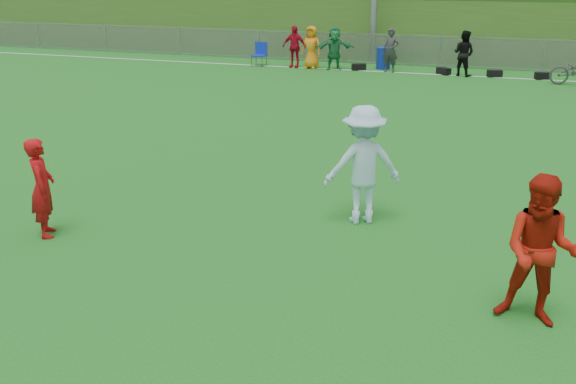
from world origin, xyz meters
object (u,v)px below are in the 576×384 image
at_px(player_blue, 363,165).
at_px(recycling_bin, 383,58).
at_px(frisbee, 545,184).
at_px(player_red_center, 541,252).
at_px(player_red_left, 42,188).

relative_size(player_blue, recycling_bin, 2.24).
relative_size(player_blue, frisbee, 7.13).
height_order(player_red_center, player_blue, player_blue).
relative_size(player_red_center, recycling_bin, 2.10).
xyz_separation_m(player_red_center, recycling_bin, (-5.35, 19.00, -0.47)).
height_order(player_red_left, recycling_bin, player_red_left).
xyz_separation_m(player_blue, recycling_bin, (-2.75, 16.54, -0.53)).
bearing_deg(recycling_bin, player_red_center, -74.28).
relative_size(player_red_left, recycling_bin, 1.81).
bearing_deg(player_red_center, recycling_bin, 113.50).
xyz_separation_m(player_red_center, player_blue, (-2.60, 2.46, 0.06)).
height_order(player_blue, frisbee, player_blue).
height_order(player_blue, recycling_bin, player_blue).
height_order(frisbee, recycling_bin, frisbee).
relative_size(frisbee, recycling_bin, 0.31).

